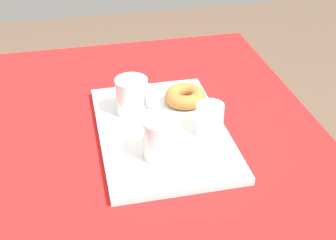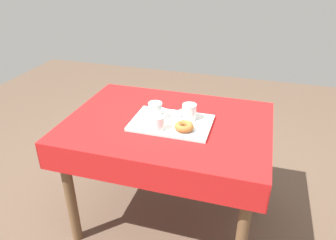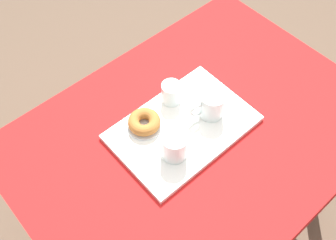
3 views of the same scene
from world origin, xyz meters
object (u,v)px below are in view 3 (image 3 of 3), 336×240
at_px(sugar_donut_left, 144,122).
at_px(dining_table, 195,148).
at_px(donut_plate_left, 145,126).
at_px(tea_mug_right, 211,105).
at_px(serving_tray, 183,128).
at_px(tea_mug_left, 174,146).
at_px(water_glass_near, 171,94).

bearing_deg(sugar_donut_left, dining_table, -42.63).
bearing_deg(donut_plate_left, dining_table, -42.63).
distance_m(tea_mug_right, donut_plate_left, 0.23).
distance_m(dining_table, serving_tray, 0.14).
xyz_separation_m(dining_table, tea_mug_left, (-0.12, -0.02, 0.18)).
distance_m(tea_mug_right, water_glass_near, 0.15).
distance_m(dining_table, sugar_donut_left, 0.24).
bearing_deg(tea_mug_right, sugar_donut_left, 152.11).
xyz_separation_m(serving_tray, tea_mug_left, (-0.09, -0.06, 0.05)).
height_order(tea_mug_right, water_glass_near, tea_mug_right).
distance_m(water_glass_near, donut_plate_left, 0.15).
relative_size(serving_tray, tea_mug_left, 4.36).
height_order(water_glass_near, sugar_donut_left, water_glass_near).
bearing_deg(tea_mug_left, sugar_donut_left, 92.38).
bearing_deg(water_glass_near, tea_mug_right, -65.04).
bearing_deg(sugar_donut_left, tea_mug_left, -87.62).
distance_m(dining_table, tea_mug_left, 0.22).
bearing_deg(dining_table, serving_tray, 132.70).
xyz_separation_m(dining_table, tea_mug_right, (0.07, 0.01, 0.18)).
distance_m(serving_tray, sugar_donut_left, 0.13).
relative_size(dining_table, tea_mug_left, 11.39).
distance_m(serving_tray, tea_mug_right, 0.12).
bearing_deg(tea_mug_left, dining_table, 10.39).
xyz_separation_m(tea_mug_right, donut_plate_left, (-0.20, 0.11, -0.04)).
xyz_separation_m(tea_mug_left, sugar_donut_left, (-0.01, 0.14, -0.02)).
height_order(serving_tray, sugar_donut_left, sugar_donut_left).
height_order(dining_table, serving_tray, serving_tray).
xyz_separation_m(water_glass_near, sugar_donut_left, (-0.14, -0.02, -0.01)).
height_order(dining_table, water_glass_near, water_glass_near).
bearing_deg(donut_plate_left, sugar_donut_left, 0.00).
bearing_deg(water_glass_near, tea_mug_left, -129.05).
height_order(tea_mug_right, donut_plate_left, tea_mug_right).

